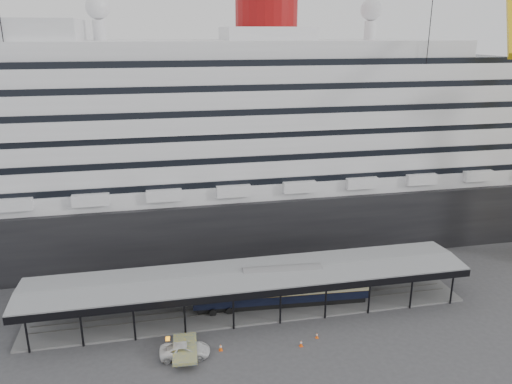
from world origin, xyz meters
The scene contains 8 objects.
ground centered at (0.00, 0.00, 0.00)m, with size 200.00×200.00×0.00m, color #3C3C3F.
cruise_ship centered at (0.05, 32.00, 18.35)m, with size 130.00×30.00×43.90m.
platform_canopy centered at (0.00, 5.00, 2.36)m, with size 56.00×9.18×5.30m.
port_truck centered at (-9.00, -3.34, 0.76)m, with size 2.54×5.50×1.53m, color white.
pullman_carriage centered at (4.12, 5.00, 2.73)m, with size 23.10×4.42×22.54m.
traffic_cone_left centered at (-5.02, -3.07, 0.41)m, with size 0.43×0.43×0.82m.
traffic_cone_mid centered at (4.05, -4.16, 0.39)m, with size 0.48×0.48×0.78m.
traffic_cone_right centered at (6.32, -2.99, 0.35)m, with size 0.38×0.38×0.70m.
Camera 1 is at (-10.86, -50.79, 34.07)m, focal length 35.00 mm.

